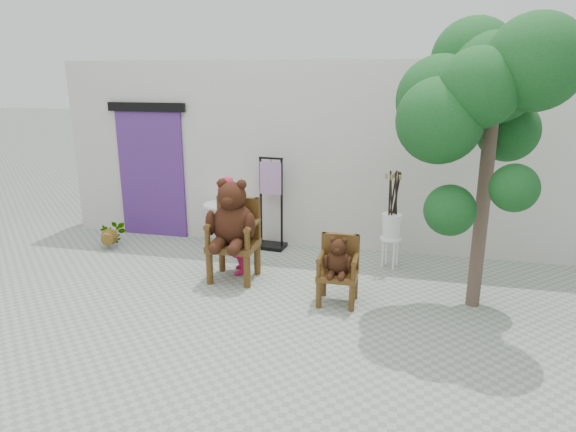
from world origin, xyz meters
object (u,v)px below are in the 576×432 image
object	(u,v)px
person	(231,226)
tree	(479,94)
cafe_table	(222,219)
chair_big	(233,224)
display_stand	(271,214)
stool_bucket	(392,225)
chair_small	(338,263)

from	to	relation	value
person	tree	world-z (taller)	tree
cafe_table	chair_big	bearing A→B (deg)	-63.55
chair_big	person	size ratio (longest dim) A/B	1.02
tree	display_stand	bearing A→B (deg)	151.74
chair_big	stool_bucket	size ratio (longest dim) A/B	0.99
person	tree	xyz separation A→B (m)	(3.12, -0.36, 1.88)
chair_small	person	size ratio (longest dim) A/B	0.62
cafe_table	tree	xyz separation A→B (m)	(3.71, -1.53, 2.14)
chair_big	display_stand	xyz separation A→B (m)	(0.17, 1.38, -0.22)
person	stool_bucket	xyz separation A→B (m)	(2.21, 0.77, -0.06)
stool_bucket	tree	distance (m)	2.42
chair_small	cafe_table	xyz separation A→B (m)	(-2.21, 1.81, -0.08)
display_stand	tree	distance (m)	3.80
stool_bucket	display_stand	bearing A→B (deg)	168.29
display_stand	stool_bucket	xyz separation A→B (m)	(1.94, -0.40, 0.06)
person	chair_big	bearing A→B (deg)	7.95
cafe_table	tree	size ratio (longest dim) A/B	0.20
chair_small	stool_bucket	xyz separation A→B (m)	(0.59, 1.41, 0.12)
chair_small	cafe_table	size ratio (longest dim) A/B	1.24
chair_big	chair_small	distance (m)	1.61
chair_small	tree	world-z (taller)	tree
display_stand	stool_bucket	world-z (taller)	display_stand
chair_big	person	world-z (taller)	chair_big
cafe_table	stool_bucket	xyz separation A→B (m)	(2.80, -0.41, 0.20)
person	stool_bucket	size ratio (longest dim) A/B	0.97
chair_small	tree	size ratio (longest dim) A/B	0.25
chair_small	tree	bearing A→B (deg)	10.58
tree	person	bearing A→B (deg)	173.42
chair_small	stool_bucket	bearing A→B (deg)	67.25
chair_small	chair_big	bearing A→B (deg)	164.26
chair_big	stool_bucket	xyz separation A→B (m)	(2.11, 0.98, -0.16)
chair_small	display_stand	distance (m)	2.26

